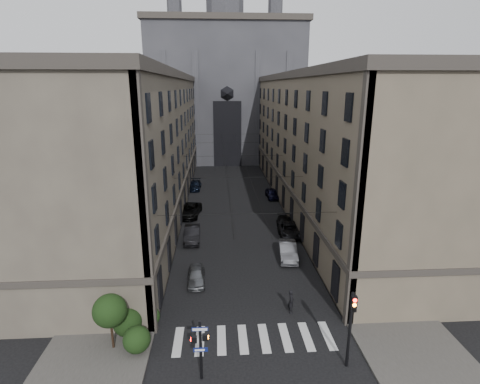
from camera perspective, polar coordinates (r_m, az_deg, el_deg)
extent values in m
cube|color=#383533|center=(56.51, -11.70, -1.96)|extent=(7.00, 80.00, 0.15)
cube|color=#383533|center=(57.37, 9.54, -1.58)|extent=(7.00, 80.00, 0.15)
cube|color=beige|center=(28.14, 2.09, -21.40)|extent=(11.00, 3.20, 0.01)
cube|color=#4D463B|center=(55.03, -15.33, 6.89)|extent=(13.00, 60.00, 18.00)
cube|color=#38332D|center=(54.45, -16.08, 16.69)|extent=(13.60, 60.60, 0.90)
cube|color=#38332D|center=(55.93, -14.98, 2.03)|extent=(13.40, 60.30, 0.50)
cube|color=brown|center=(56.17, 12.96, 7.22)|extent=(13.00, 60.00, 18.00)
cube|color=#38332D|center=(55.61, 13.58, 16.83)|extent=(13.60, 60.60, 0.90)
cube|color=#38332D|center=(57.05, 12.67, 2.45)|extent=(13.40, 60.30, 0.50)
cube|color=#2D2D33|center=(92.33, -2.18, 14.57)|extent=(34.00, 22.00, 30.00)
cube|color=#38332D|center=(93.29, -2.29, 24.13)|extent=(35.00, 23.00, 1.20)
cube|color=black|center=(81.88, -1.92, 8.79)|extent=(6.00, 0.30, 14.00)
cylinder|color=black|center=(24.08, -6.00, -22.87)|extent=(0.18, 0.18, 4.00)
cube|color=orange|center=(23.52, -5.34, -21.16)|extent=(0.34, 0.24, 0.38)
cube|color=#FF0C07|center=(23.75, -7.03, -21.40)|extent=(0.34, 0.24, 0.38)
cube|color=navy|center=(23.04, -6.13, -20.07)|extent=(0.95, 0.05, 0.24)
cube|color=navy|center=(23.89, -6.02, -22.79)|extent=(0.85, 0.05, 0.27)
cylinder|color=black|center=(25.36, 16.36, -19.57)|extent=(0.20, 0.20, 5.20)
cube|color=black|center=(24.10, 16.92, -15.96)|extent=(0.34, 0.30, 1.00)
cylinder|color=#FF0C07|center=(23.81, 17.12, -15.50)|extent=(0.22, 0.05, 0.22)
cylinder|color=orange|center=(23.98, 17.06, -16.16)|extent=(0.22, 0.05, 0.22)
cylinder|color=black|center=(24.14, 16.99, -16.80)|extent=(0.22, 0.05, 0.22)
sphere|color=black|center=(27.17, -15.46, -20.85)|extent=(1.80, 1.80, 1.80)
sphere|color=black|center=(28.75, -16.79, -18.45)|extent=(2.00, 2.00, 2.00)
sphere|color=black|center=(29.45, -13.51, -17.98)|extent=(1.40, 1.40, 1.40)
cylinder|color=black|center=(27.77, -18.93, -19.50)|extent=(0.16, 0.16, 2.40)
sphere|color=black|center=(26.90, -19.25, -16.70)|extent=(2.20, 2.20, 2.20)
cylinder|color=black|center=(28.99, 1.28, -3.35)|extent=(14.00, 0.03, 0.03)
cylinder|color=black|center=(40.49, -0.14, 2.23)|extent=(14.00, 0.03, 0.03)
cylinder|color=black|center=(53.20, -0.99, 5.52)|extent=(14.00, 0.03, 0.03)
cylinder|color=black|center=(66.02, -1.51, 7.53)|extent=(14.00, 0.03, 0.03)
cylinder|color=black|center=(77.90, -1.84, 8.80)|extent=(14.00, 0.03, 0.03)
cylinder|color=black|center=(54.21, -2.41, 5.27)|extent=(0.03, 60.00, 0.03)
cylinder|color=black|center=(54.32, 0.34, 5.31)|extent=(0.03, 60.00, 0.03)
imported|color=slate|center=(34.53, -6.69, -12.58)|extent=(1.71, 3.93, 1.32)
imported|color=black|center=(43.15, -7.31, -6.36)|extent=(1.85, 5.01, 1.64)
imported|color=black|center=(51.15, -7.71, -2.80)|extent=(3.37, 6.12, 1.62)
imported|color=black|center=(64.29, -6.89, 1.02)|extent=(2.18, 4.96, 1.42)
imported|color=gray|center=(38.99, 7.28, -8.88)|extent=(2.13, 5.06, 1.62)
imported|color=black|center=(44.74, 7.47, -5.69)|extent=(2.63, 5.23, 1.42)
imported|color=black|center=(46.49, 6.85, -4.87)|extent=(2.33, 4.85, 1.36)
imported|color=black|center=(59.09, 4.89, -0.24)|extent=(1.87, 4.31, 1.45)
imported|color=black|center=(30.46, 7.79, -16.15)|extent=(0.57, 0.77, 1.93)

